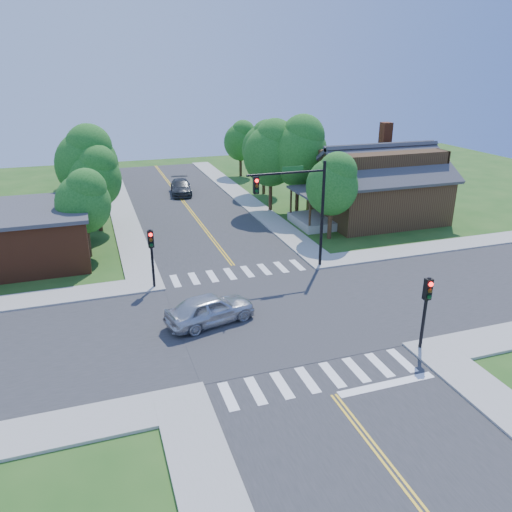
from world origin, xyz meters
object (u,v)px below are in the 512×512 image
object	(u,v)px
signal_pole_nw	(151,248)
car_dgrey	(181,187)
house_ne	(378,182)
car_silver	(210,309)
signal_pole_se	(427,300)
signal_mast_ne	(299,199)

from	to	relation	value
signal_pole_nw	car_dgrey	bearing A→B (deg)	75.36
house_ne	car_silver	bearing A→B (deg)	-142.79
car_silver	car_dgrey	size ratio (longest dim) A/B	0.96
signal_pole_se	house_ne	distance (m)	22.03
signal_pole_se	car_silver	world-z (taller)	signal_pole_se
car_dgrey	signal_mast_ne	bearing A→B (deg)	-74.02
signal_mast_ne	car_dgrey	bearing A→B (deg)	98.74
signal_pole_se	car_dgrey	world-z (taller)	signal_pole_se
signal_pole_se	car_silver	size ratio (longest dim) A/B	0.74
signal_pole_se	car_dgrey	bearing A→B (deg)	98.68
signal_pole_se	signal_pole_nw	distance (m)	15.84
signal_pole_se	signal_pole_nw	bearing A→B (deg)	135.00
house_ne	car_silver	world-z (taller)	house_ne
house_ne	signal_mast_ne	bearing A→B (deg)	-142.32
signal_mast_ne	car_dgrey	size ratio (longest dim) A/B	1.35
signal_mast_ne	house_ne	size ratio (longest dim) A/B	0.55
signal_pole_se	signal_pole_nw	xyz separation A→B (m)	(-11.20, 11.20, 0.00)
house_ne	car_dgrey	distance (m)	20.67
car_dgrey	car_silver	bearing A→B (deg)	-90.34
signal_mast_ne	signal_pole_se	bearing A→B (deg)	-81.44
signal_mast_ne	signal_pole_se	distance (m)	11.55
signal_mast_ne	car_silver	xyz separation A→B (m)	(-7.29, -5.39, -4.03)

